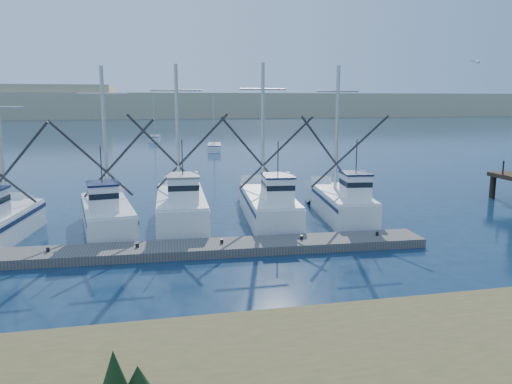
% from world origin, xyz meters
% --- Properties ---
extents(ground, '(500.00, 500.00, 0.00)m').
position_xyz_m(ground, '(0.00, 0.00, 0.00)').
color(ground, '#0D263B').
rests_on(ground, ground).
extents(floating_dock, '(32.32, 3.51, 0.43)m').
position_xyz_m(floating_dock, '(-9.40, 6.06, 0.22)').
color(floating_dock, '#605C56').
rests_on(floating_dock, ground).
extents(dune_ridge, '(360.00, 60.00, 10.00)m').
position_xyz_m(dune_ridge, '(0.00, 210.00, 5.00)').
color(dune_ridge, tan).
rests_on(dune_ridge, ground).
extents(trawler_fleet, '(32.20, 9.14, 9.54)m').
position_xyz_m(trawler_fleet, '(-7.90, 11.07, 0.99)').
color(trawler_fleet, white).
rests_on(trawler_fleet, ground).
extents(sailboat_near, '(2.61, 6.31, 8.10)m').
position_xyz_m(sailboat_near, '(2.75, 54.49, 0.49)').
color(sailboat_near, white).
rests_on(sailboat_near, ground).
extents(sailboat_far, '(2.24, 6.15, 8.10)m').
position_xyz_m(sailboat_far, '(-5.39, 73.68, 0.49)').
color(sailboat_far, white).
rests_on(sailboat_far, ground).
extents(flying_gull, '(1.07, 0.20, 0.20)m').
position_xyz_m(flying_gull, '(12.41, 9.27, 9.48)').
color(flying_gull, white).
rests_on(flying_gull, ground).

